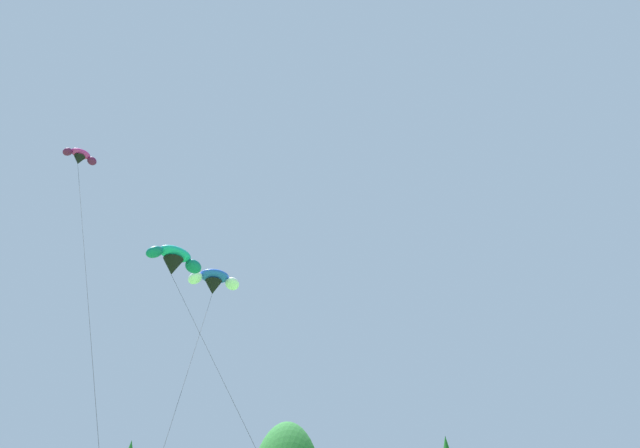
# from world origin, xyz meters

# --- Properties ---
(parafoil_kite_high_magenta) EXTENTS (4.42, 14.36, 24.23)m
(parafoil_kite_high_magenta) POSITION_xyz_m (-7.71, 40.78, 25.24)
(parafoil_kite_high_magenta) COLOR #D12893
(parafoil_kite_mid_teal) EXTENTS (5.98, 11.17, 16.71)m
(parafoil_kite_mid_teal) POSITION_xyz_m (-2.06, 35.85, 17.10)
(parafoil_kite_mid_teal) COLOR teal
(parafoil_kite_far_blue_white) EXTENTS (7.34, 13.09, 17.13)m
(parafoil_kite_far_blue_white) POSITION_xyz_m (1.29, 39.32, 18.02)
(parafoil_kite_far_blue_white) COLOR blue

